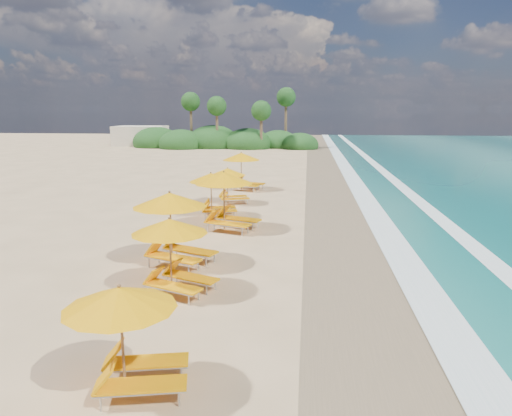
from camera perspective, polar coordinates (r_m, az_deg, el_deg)
The scene contains 12 objects.
ground at distance 19.83m, azimuth 0.00°, elevation -3.40°, with size 160.00×160.00×0.00m, color tan.
wet_sand at distance 19.82m, azimuth 11.60°, elevation -3.64°, with size 4.00×160.00×0.01m, color #887051.
surf_foam at distance 20.25m, azimuth 19.24°, elevation -3.67°, with size 4.00×160.00×0.01m.
station_0 at distance 9.31m, azimuth -14.79°, elevation -14.13°, with size 2.58×2.47×2.12m.
station_1 at distance 13.77m, azimuth -9.69°, elevation -5.07°, with size 2.88×2.84×2.22m.
station_2 at distance 16.20m, azimuth -9.67°, elevation -1.86°, with size 3.28×3.24×2.54m.
station_3 at distance 20.64m, azimuth -3.38°, elevation 1.34°, with size 3.33×3.27×2.60m.
station_4 at distance 23.40m, azimuth -4.99°, elevation 2.00°, with size 2.71×2.61×2.20m.
station_5 at distance 26.56m, azimuth -3.08°, elevation 3.00°, with size 2.60×2.54×2.04m.
station_6 at distance 31.02m, azimuth -1.46°, elevation 4.75°, with size 3.15×3.07×2.49m.
treeline at distance 65.78m, azimuth -4.37°, elevation 8.10°, with size 25.80×8.80×9.74m.
beach_building at distance 71.32m, azimuth -13.68°, elevation 8.41°, with size 7.00×5.00×2.80m, color beige.
Camera 1 is at (2.07, -19.03, 5.20)m, focal length 33.31 mm.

